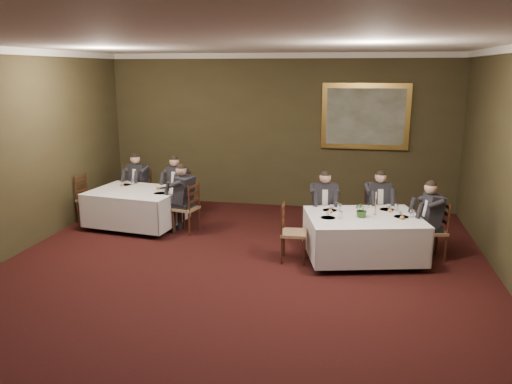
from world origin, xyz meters
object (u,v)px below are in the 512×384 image
(diner_sec_backleft, at_px, (139,191))
(painting, at_px, (365,116))
(centerpiece, at_px, (362,209))
(diner_sec_endright, at_px, (186,207))
(chair_main_backleft, at_px, (323,226))
(diner_main_endright, at_px, (432,230))
(diner_main_backleft, at_px, (324,215))
(chair_sec_backright, at_px, (179,204))
(table_main, at_px, (363,234))
(candlestick, at_px, (375,206))
(chair_sec_endleft, at_px, (90,208))
(chair_sec_endright, at_px, (187,218))
(chair_main_endleft, at_px, (293,245))
(chair_main_backright, at_px, (376,226))
(table_second, at_px, (136,205))
(diner_main_backright, at_px, (377,214))
(chair_sec_backleft, at_px, (140,200))
(chair_main_endright, at_px, (431,242))
(diner_sec_backright, at_px, (178,194))

(diner_sec_backleft, xyz_separation_m, painting, (4.87, 1.20, 1.62))
(centerpiece, bearing_deg, diner_sec_endright, 165.08)
(chair_main_backleft, distance_m, diner_main_endright, 1.94)
(diner_main_backleft, xyz_separation_m, chair_sec_backright, (-3.21, 1.02, -0.23))
(chair_main_backleft, height_order, chair_sec_backright, same)
(table_main, xyz_separation_m, candlestick, (0.18, 0.13, 0.46))
(chair_sec_endleft, bearing_deg, table_main, 84.10)
(chair_sec_endright, xyz_separation_m, diner_sec_endright, (-0.01, 0.00, 0.23))
(chair_main_endleft, bearing_deg, chair_main_backright, 129.72)
(chair_sec_endleft, distance_m, candlestick, 5.93)
(table_main, height_order, centerpiece, centerpiece)
(diner_main_backleft, xyz_separation_m, diner_sec_backleft, (-4.16, 1.13, 0.00))
(table_second, bearing_deg, centerpiece, -13.08)
(diner_main_backleft, bearing_deg, centerpiece, 118.81)
(chair_sec_endleft, distance_m, painting, 6.26)
(diner_sec_backleft, xyz_separation_m, chair_sec_backright, (0.95, -0.11, -0.23))
(diner_sec_endright, bearing_deg, table_main, -90.81)
(diner_sec_backleft, bearing_deg, table_second, 125.29)
(chair_main_backleft, bearing_deg, table_main, 122.12)
(chair_sec_backright, relative_size, painting, 0.52)
(diner_main_backright, xyz_separation_m, chair_sec_backleft, (-5.13, 0.91, -0.23))
(table_second, relative_size, chair_main_endright, 1.94)
(diner_sec_endright, bearing_deg, centerpiece, -91.98)
(chair_sec_endright, bearing_deg, chair_main_endleft, -103.39)
(chair_sec_backleft, xyz_separation_m, centerpiece, (4.83, -2.01, 0.63))
(table_second, bearing_deg, chair_sec_backright, 54.95)
(diner_sec_backleft, height_order, diner_sec_endright, same)
(chair_main_endleft, xyz_separation_m, chair_sec_endright, (-2.24, 1.11, 0.00))
(table_main, bearing_deg, chair_sec_endright, 166.24)
(chair_main_backright, height_order, chair_sec_endleft, same)
(chair_main_endright, relative_size, candlestick, 2.45)
(diner_main_endright, xyz_separation_m, diner_sec_backleft, (-6.01, 1.66, 0.00))
(diner_main_backright, distance_m, centerpiece, 1.21)
(chair_sec_backright, xyz_separation_m, centerpiece, (3.88, -1.89, 0.63))
(table_main, height_order, chair_sec_endright, chair_sec_endright)
(chair_main_endright, height_order, candlestick, candlestick)
(chair_main_endright, distance_m, painting, 3.59)
(chair_main_backright, distance_m, diner_main_endright, 1.19)
(diner_main_backleft, xyz_separation_m, painting, (0.71, 2.33, 1.62))
(chair_sec_backright, height_order, painting, painting)
(diner_main_backright, relative_size, centerpiece, 4.64)
(candlestick, bearing_deg, chair_main_endleft, -163.04)
(diner_main_backleft, relative_size, diner_sec_backright, 1.00)
(chair_main_endright, bearing_deg, chair_sec_endleft, 69.53)
(diner_sec_backleft, height_order, centerpiece, diner_sec_backleft)
(table_second, bearing_deg, chair_sec_endleft, 172.67)
(diner_main_backleft, relative_size, diner_main_endright, 1.00)
(diner_main_endright, relative_size, diner_sec_endright, 1.00)
(table_main, relative_size, candlestick, 5.26)
(chair_main_backright, height_order, candlestick, candlestick)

